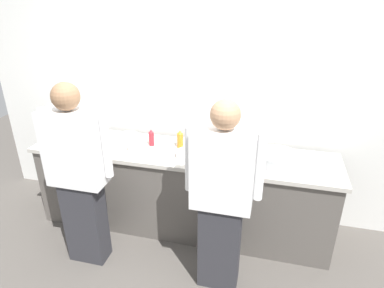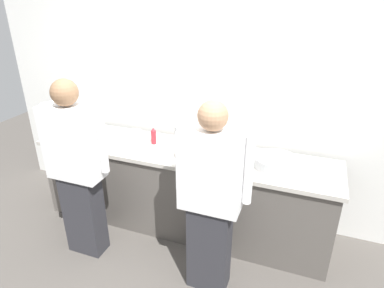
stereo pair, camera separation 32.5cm
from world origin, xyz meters
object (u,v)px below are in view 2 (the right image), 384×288
object	(u,v)px
plate_stack_rear	(185,154)
mixing_bowl_steel	(276,162)
sheet_tray	(101,136)
ramekin_red_sauce	(245,161)
deli_cup	(134,144)
ramekin_orange_sauce	(230,162)
squeeze_bottle_primary	(194,137)
plate_stack_front	(133,135)
chef_near_left	(77,168)
squeeze_bottle_secondary	(181,139)
chef_center	(211,198)
squeeze_bottle_spare	(154,136)

from	to	relation	value
plate_stack_rear	mixing_bowl_steel	world-z (taller)	mixing_bowl_steel
sheet_tray	ramekin_red_sauce	distance (m)	1.59
mixing_bowl_steel	deli_cup	distance (m)	1.38
ramekin_orange_sauce	squeeze_bottle_primary	bearing A→B (deg)	151.05
ramekin_orange_sauce	deli_cup	distance (m)	0.98
plate_stack_front	plate_stack_rear	world-z (taller)	plate_stack_front
plate_stack_rear	ramekin_orange_sauce	xyz separation A→B (m)	(0.43, 0.01, -0.01)
chef_near_left	sheet_tray	bearing A→B (deg)	107.74
squeeze_bottle_secondary	ramekin_orange_sauce	distance (m)	0.59
plate_stack_rear	sheet_tray	world-z (taller)	plate_stack_rear
chef_center	sheet_tray	world-z (taller)	chef_center
chef_center	plate_stack_front	world-z (taller)	chef_center
mixing_bowl_steel	chef_near_left	bearing A→B (deg)	-158.39
plate_stack_front	sheet_tray	distance (m)	0.35
chef_near_left	sheet_tray	distance (m)	0.72
chef_center	plate_stack_rear	xyz separation A→B (m)	(-0.43, 0.57, 0.04)
chef_near_left	squeeze_bottle_secondary	world-z (taller)	chef_near_left
mixing_bowl_steel	ramekin_orange_sauce	world-z (taller)	mixing_bowl_steel
mixing_bowl_steel	ramekin_orange_sauce	xyz separation A→B (m)	(-0.40, -0.07, -0.03)
plate_stack_rear	squeeze_bottle_spare	size ratio (longest dim) A/B	1.17
squeeze_bottle_primary	deli_cup	world-z (taller)	squeeze_bottle_primary
plate_stack_front	squeeze_bottle_primary	size ratio (longest dim) A/B	1.03
plate_stack_rear	deli_cup	xyz separation A→B (m)	(-0.55, -0.02, 0.02)
squeeze_bottle_spare	sheet_tray	bearing A→B (deg)	-175.47
mixing_bowl_steel	sheet_tray	xyz separation A→B (m)	(-1.86, 0.03, -0.04)
mixing_bowl_steel	plate_stack_front	bearing A→B (deg)	175.09
plate_stack_rear	mixing_bowl_steel	bearing A→B (deg)	5.60
mixing_bowl_steel	squeeze_bottle_primary	xyz separation A→B (m)	(-0.84, 0.17, 0.05)
squeeze_bottle_spare	deli_cup	xyz separation A→B (m)	(-0.13, -0.18, -0.03)
ramekin_orange_sauce	squeeze_bottle_spare	bearing A→B (deg)	169.65
plate_stack_front	plate_stack_rear	xyz separation A→B (m)	(0.69, -0.21, -0.01)
plate_stack_rear	ramekin_red_sauce	world-z (taller)	plate_stack_rear
chef_center	plate_stack_front	distance (m)	1.37
squeeze_bottle_secondary	plate_stack_rear	bearing A→B (deg)	-57.60
ramekin_red_sauce	deli_cup	bearing A→B (deg)	-175.92
plate_stack_front	mixing_bowl_steel	bearing A→B (deg)	-4.91
plate_stack_rear	squeeze_bottle_spare	xyz separation A→B (m)	(-0.42, 0.16, 0.05)
squeeze_bottle_secondary	deli_cup	distance (m)	0.47
ramekin_red_sauce	ramekin_orange_sauce	world-z (taller)	ramekin_red_sauce
plate_stack_rear	ramekin_orange_sauce	bearing A→B (deg)	1.18
chef_near_left	squeeze_bottle_spare	xyz separation A→B (m)	(0.39, 0.73, 0.07)
squeeze_bottle_primary	squeeze_bottle_secondary	size ratio (longest dim) A/B	1.10
plate_stack_front	deli_cup	bearing A→B (deg)	-57.28
sheet_tray	plate_stack_rear	bearing A→B (deg)	-6.43
plate_stack_rear	sheet_tray	size ratio (longest dim) A/B	0.38
squeeze_bottle_secondary	ramekin_orange_sauce	xyz separation A→B (m)	(0.56, -0.18, -0.07)
squeeze_bottle_secondary	ramekin_red_sauce	world-z (taller)	squeeze_bottle_secondary
chef_near_left	chef_center	xyz separation A→B (m)	(1.24, 0.00, -0.02)
ramekin_red_sauce	ramekin_orange_sauce	distance (m)	0.14
chef_near_left	squeeze_bottle_primary	xyz separation A→B (m)	(0.80, 0.82, 0.09)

